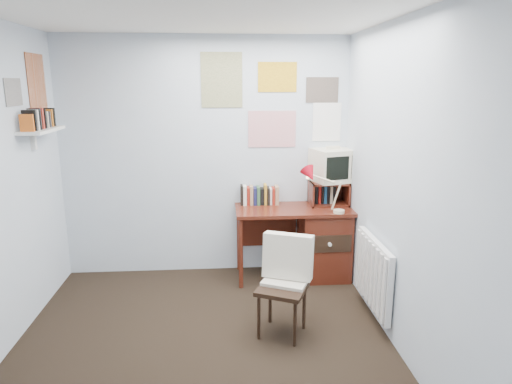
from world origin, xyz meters
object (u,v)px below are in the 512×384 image
crt_tv (333,164)px  wall_shelf (42,130)px  tv_riser (328,193)px  radiator (373,273)px  desk_chair (282,289)px  desk_lamp (340,193)px  desk (318,240)px

crt_tv → wall_shelf: size_ratio=0.63×
tv_riser → wall_shelf: (-2.69, -0.49, 0.74)m
radiator → crt_tv: bearing=97.2°
wall_shelf → desk_chair: bearing=-20.4°
tv_riser → wall_shelf: size_ratio=0.65×
desk_chair → desk_lamp: desk_lamp is taller
tv_riser → desk: bearing=-137.0°
wall_shelf → desk: bearing=8.4°
crt_tv → desk_lamp: bearing=-107.4°
desk_chair → tv_riser: 1.49m
desk → tv_riser: 0.51m
desk_lamp → wall_shelf: wall_shelf is taller
desk_chair → crt_tv: size_ratio=2.02×
desk_chair → radiator: size_ratio=0.99×
tv_riser → desk_lamp: bearing=-84.4°
desk_lamp → wall_shelf: bearing=-177.5°
desk_chair → radiator: 0.85m
tv_riser → crt_tv: size_ratio=1.02×
desk → radiator: desk is taller
crt_tv → radiator: size_ratio=0.49×
desk_chair → radiator: bearing=38.9°
desk → tv_riser: tv_riser is taller
desk_lamp → crt_tv: size_ratio=1.03×
desk_lamp → crt_tv: 0.42m
desk → wall_shelf: wall_shelf is taller
desk → desk_lamp: desk_lamp is taller
desk_lamp → tv_riser: bearing=94.8°
desk_lamp → tv_riser: 0.34m
tv_riser → radiator: size_ratio=0.50×
crt_tv → radiator: 1.32m
tv_riser → crt_tv: bearing=28.9°
desk → wall_shelf: 2.87m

